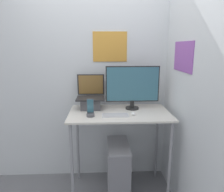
{
  "coord_description": "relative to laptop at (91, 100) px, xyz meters",
  "views": [
    {
      "loc": [
        -0.19,
        -1.94,
        1.65
      ],
      "look_at": [
        -0.08,
        0.32,
        1.14
      ],
      "focal_mm": 35.0,
      "sensor_mm": 36.0,
      "label": 1
    }
  ],
  "objects": [
    {
      "name": "desk",
      "position": [
        0.32,
        -0.16,
        -0.22
      ],
      "size": [
        1.08,
        0.64,
        0.96
      ],
      "color": "beige",
      "rests_on": "ground_plane"
    },
    {
      "name": "laptop",
      "position": [
        0.0,
        0.0,
        0.0
      ],
      "size": [
        0.31,
        0.29,
        0.38
      ],
      "color": "#4C4C51",
      "rests_on": "desk"
    },
    {
      "name": "monitor",
      "position": [
        0.47,
        -0.04,
        0.16
      ],
      "size": [
        0.6,
        0.15,
        0.49
      ],
      "color": "black",
      "rests_on": "desk"
    },
    {
      "name": "mouse",
      "position": [
        0.45,
        -0.28,
        -0.08
      ],
      "size": [
        0.04,
        0.07,
        0.03
      ],
      "color": "white",
      "rests_on": "desk"
    },
    {
      "name": "cell_phone",
      "position": [
        0.01,
        -0.3,
        -0.05
      ],
      "size": [
        0.08,
        0.08,
        0.18
      ],
      "color": "#4C4C51",
      "rests_on": "desk"
    },
    {
      "name": "keyboard",
      "position": [
        0.26,
        -0.29,
        -0.09
      ],
      "size": [
        0.27,
        0.11,
        0.02
      ],
      "color": "silver",
      "rests_on": "desk"
    },
    {
      "name": "wall_side_right",
      "position": [
        0.94,
        -0.48,
        0.24
      ],
      "size": [
        0.06,
        6.0,
        2.6
      ],
      "color": "silver",
      "rests_on": "ground_plane"
    },
    {
      "name": "computer_tower",
      "position": [
        0.3,
        -0.19,
        -0.76
      ],
      "size": [
        0.23,
        0.52,
        0.59
      ],
      "color": "gray",
      "rests_on": "ground_plane"
    },
    {
      "name": "wall_back",
      "position": [
        0.32,
        0.24,
        0.24
      ],
      "size": [
        6.0,
        0.06,
        2.6
      ],
      "color": "silver",
      "rests_on": "ground_plane"
    }
  ]
}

